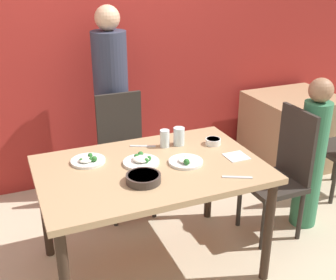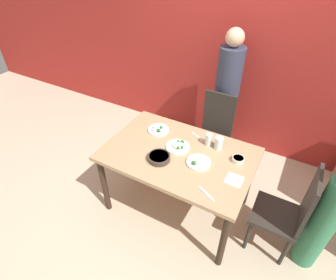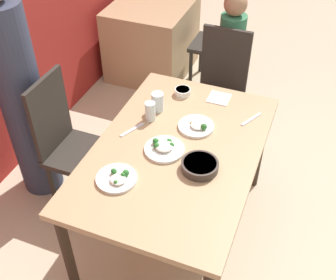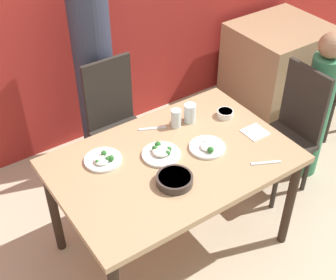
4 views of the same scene
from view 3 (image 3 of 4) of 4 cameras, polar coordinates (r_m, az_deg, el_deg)
name	(u,v)px [view 3 (image 3 of 4)]	position (r m, az deg, el deg)	size (l,w,h in m)	color
ground_plane	(175,231)	(3.01, 1.01, -12.17)	(10.00, 10.00, 0.00)	beige
dining_table	(177,159)	(2.49, 1.19, -2.60)	(1.41, 0.93, 0.77)	tan
chair_adult_spot	(68,141)	(2.95, -13.34, -0.17)	(0.40, 0.40, 0.99)	#2D2823
chair_child_spot	(219,89)	(3.40, 6.98, 6.84)	(0.40, 0.40, 0.99)	#2D2823
person_adult	(22,100)	(2.96, -19.15, 5.09)	(0.29, 0.29, 1.66)	#33384C
person_child	(229,66)	(3.58, 8.25, 9.89)	(0.21, 0.21, 1.21)	#387F56
bowl_curry	(200,165)	(2.30, 4.33, -3.46)	(0.21, 0.21, 0.05)	#3D332D
plate_rice_adult	(164,148)	(2.41, -0.54, -1.09)	(0.23, 0.23, 0.06)	white
plate_rice_child	(197,126)	(2.58, 3.91, 1.89)	(0.22, 0.22, 0.06)	white
plate_noodles	(117,178)	(2.26, -6.90, -5.16)	(0.22, 0.22, 0.05)	white
bowl_rice_small	(183,92)	(2.85, 2.00, 6.58)	(0.11, 0.11, 0.04)	white
glass_water_tall	(150,111)	(2.61, -2.42, 3.91)	(0.07, 0.07, 0.12)	silver
glass_water_short	(158,102)	(2.69, -1.42, 5.17)	(0.08, 0.08, 0.13)	silver
napkin_folded	(219,98)	(2.84, 6.93, 5.65)	(0.14, 0.14, 0.01)	white
fork_steel	(132,130)	(2.57, -4.87, 1.40)	(0.17, 0.09, 0.01)	silver
spoon_steel	(251,119)	(2.69, 11.21, 2.78)	(0.17, 0.10, 0.01)	silver
background_table	(152,39)	(4.44, -2.17, 13.52)	(0.83, 0.75, 0.73)	tan
chair_background	(221,38)	(4.16, 7.26, 13.60)	(0.40, 0.40, 0.99)	#2D2823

